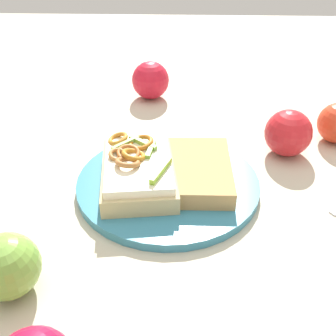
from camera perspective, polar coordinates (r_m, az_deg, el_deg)
ground_plane at (r=0.59m, az=0.00°, el=-2.66°), size 2.00×2.00×0.00m
plate at (r=0.58m, az=0.00°, el=-2.15°), size 0.26×0.26×0.01m
sandwich at (r=0.57m, az=-4.31°, el=-0.13°), size 0.12×0.17×0.05m
bread_slice_side at (r=0.58m, az=4.17°, el=-0.38°), size 0.10×0.15×0.03m
apple_1 at (r=0.46m, az=-21.96°, el=-12.82°), size 0.08×0.08×0.07m
apple_2 at (r=0.84m, az=-2.51°, el=12.36°), size 0.10×0.10×0.08m
apple_4 at (r=0.67m, az=16.72°, el=4.80°), size 0.10×0.10×0.08m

